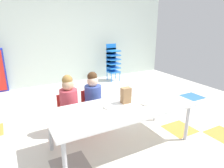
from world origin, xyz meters
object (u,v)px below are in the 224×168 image
(donut_powdered_loose, at_px, (144,104))
(seated_child_middle_seat, at_px, (93,95))
(paper_plate_near_edge, at_px, (107,108))
(seated_child_near_camera, at_px, (69,99))
(kid_chair_blue_stack, at_px, (113,60))
(paper_bag_brown, at_px, (126,95))
(paper_plate_center_table, at_px, (136,107))
(donut_powdered_on_plate, at_px, (107,107))
(craft_table, at_px, (122,110))

(donut_powdered_loose, bearing_deg, seated_child_middle_seat, 122.16)
(seated_child_middle_seat, xyz_separation_m, paper_plate_near_edge, (-0.05, -0.58, 0.02))
(seated_child_near_camera, bearing_deg, paper_plate_near_edge, -60.58)
(paper_plate_near_edge, relative_size, donut_powdered_loose, 1.62)
(seated_child_middle_seat, relative_size, kid_chair_blue_stack, 0.88)
(paper_bag_brown, relative_size, paper_plate_center_table, 1.22)
(kid_chair_blue_stack, xyz_separation_m, paper_plate_near_edge, (-1.63, -2.83, -0.00))
(kid_chair_blue_stack, height_order, donut_powdered_on_plate, kid_chair_blue_stack)
(seated_child_middle_seat, xyz_separation_m, paper_plate_center_table, (0.30, -0.73, 0.02))
(craft_table, height_order, paper_bag_brown, paper_bag_brown)
(craft_table, distance_m, donut_powdered_on_plate, 0.21)
(paper_bag_brown, bearing_deg, paper_plate_near_edge, -170.79)
(donut_powdered_loose, bearing_deg, donut_powdered_on_plate, 166.00)
(seated_child_near_camera, relative_size, seated_child_middle_seat, 1.00)
(seated_child_middle_seat, bearing_deg, seated_child_near_camera, -180.00)
(paper_bag_brown, relative_size, donut_powdered_loose, 1.98)
(paper_plate_center_table, distance_m, donut_powdered_on_plate, 0.39)
(kid_chair_blue_stack, bearing_deg, paper_plate_center_table, -113.20)
(seated_child_near_camera, relative_size, paper_plate_center_table, 5.10)
(paper_plate_near_edge, bearing_deg, seated_child_near_camera, 119.42)
(kid_chair_blue_stack, distance_m, donut_powdered_loose, 3.16)
(seated_child_near_camera, bearing_deg, donut_powdered_on_plate, -60.58)
(paper_plate_center_table, bearing_deg, donut_powdered_loose, 8.69)
(seated_child_middle_seat, distance_m, kid_chair_blue_stack, 2.75)
(donut_powdered_on_plate, bearing_deg, seated_child_near_camera, 119.42)
(seated_child_near_camera, distance_m, paper_bag_brown, 0.85)
(craft_table, xyz_separation_m, donut_powdered_loose, (0.30, -0.08, 0.06))
(craft_table, bearing_deg, donut_powdered_on_plate, 167.26)
(donut_powdered_on_plate, bearing_deg, donut_powdered_loose, -14.00)
(kid_chair_blue_stack, bearing_deg, donut_powdered_loose, -111.00)
(craft_table, relative_size, seated_child_middle_seat, 2.09)
(paper_bag_brown, bearing_deg, seated_child_near_camera, 140.68)
(kid_chair_blue_stack, bearing_deg, craft_table, -116.54)
(seated_child_near_camera, height_order, seated_child_middle_seat, same)
(seated_child_middle_seat, distance_m, paper_plate_center_table, 0.79)
(craft_table, height_order, donut_powdered_on_plate, donut_powdered_on_plate)
(seated_child_middle_seat, height_order, kid_chair_blue_stack, kid_chair_blue_stack)
(donut_powdered_on_plate, bearing_deg, craft_table, -12.74)
(seated_child_near_camera, height_order, kid_chair_blue_stack, kid_chair_blue_stack)
(seated_child_near_camera, distance_m, kid_chair_blue_stack, 2.98)
(craft_table, height_order, paper_plate_near_edge, paper_plate_near_edge)
(kid_chair_blue_stack, relative_size, donut_powdered_loose, 9.37)
(paper_bag_brown, distance_m, paper_plate_center_table, 0.23)
(craft_table, relative_size, seated_child_near_camera, 2.09)
(craft_table, relative_size, paper_plate_near_edge, 10.66)
(paper_plate_center_table, bearing_deg, paper_plate_near_edge, 157.80)
(donut_powdered_on_plate, bearing_deg, paper_plate_center_table, -22.20)
(donut_powdered_loose, bearing_deg, paper_bag_brown, 135.50)
(paper_bag_brown, height_order, donut_powdered_loose, paper_bag_brown)
(seated_child_middle_seat, bearing_deg, donut_powdered_loose, -57.84)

